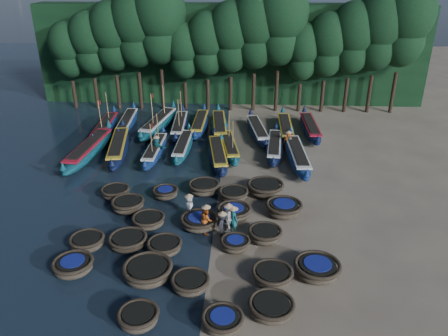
{
  "coord_description": "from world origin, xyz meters",
  "views": [
    {
      "loc": [
        1.65,
        -23.06,
        13.55
      ],
      "look_at": [
        0.3,
        3.1,
        1.3
      ],
      "focal_mm": 35.0,
      "sensor_mm": 36.0,
      "label": 1
    }
  ],
  "objects_px": {
    "long_boat_2": "(118,147)",
    "long_boat_5": "(218,154)",
    "coracle_23": "(234,195)",
    "coracle_18": "(234,212)",
    "long_boat_9": "(105,127)",
    "coracle_9": "(317,268)",
    "long_boat_11": "(159,123)",
    "long_boat_7": "(275,147)",
    "long_boat_14": "(220,126)",
    "long_boat_1": "(89,150)",
    "fisherman_0": "(189,206)",
    "long_boat_17": "(310,128)",
    "coracle_4": "(271,307)",
    "fisherman_2": "(206,218)",
    "coracle_20": "(116,192)",
    "coracle_10": "(87,242)",
    "long_boat_12": "(180,126)",
    "fisherman_6": "(288,141)",
    "fisherman_5": "(157,147)",
    "long_boat_3": "(155,150)",
    "fisherman_1": "(234,218)",
    "long_boat_16": "(285,129)",
    "coracle_15": "(128,205)",
    "long_boat_15": "(257,131)",
    "coracle_8": "(272,275)",
    "coracle_13": "(235,243)",
    "coracle_5": "(73,265)",
    "fisherman_4": "(228,218)",
    "coracle_3": "(223,321)",
    "long_boat_10": "(127,122)",
    "coracle_12": "(165,246)",
    "long_boat_4": "(183,146)",
    "coracle_6": "(148,271)",
    "long_boat_8": "(297,156)",
    "coracle_22": "(204,187)",
    "long_boat_13": "(200,124)",
    "coracle_7": "(190,283)",
    "coracle_17": "(199,221)",
    "coracle_21": "(165,193)",
    "coracle_24": "(265,188)",
    "coracle_16": "(149,220)",
    "coracle_2": "(139,317)",
    "long_boat_6": "(229,147)"
  },
  "relations": [
    {
      "from": "long_boat_3",
      "to": "coracle_7",
      "type": "bearing_deg",
      "value": -72.73
    },
    {
      "from": "long_boat_4",
      "to": "long_boat_14",
      "type": "bearing_deg",
      "value": 61.82
    },
    {
      "from": "long_boat_3",
      "to": "coracle_9",
      "type": "bearing_deg",
      "value": -52.5
    },
    {
      "from": "coracle_5",
      "to": "fisherman_4",
      "type": "height_order",
      "value": "fisherman_4"
    },
    {
      "from": "coracle_6",
      "to": "coracle_18",
      "type": "height_order",
      "value": "coracle_6"
    },
    {
      "from": "long_boat_2",
      "to": "long_boat_5",
      "type": "xyz_separation_m",
      "value": [
        7.88,
        -0.91,
        -0.06
      ]
    },
    {
      "from": "coracle_12",
      "to": "long_boat_12",
      "type": "relative_size",
      "value": 0.28
    },
    {
      "from": "coracle_24",
      "to": "fisherman_2",
      "type": "relative_size",
      "value": 1.34
    },
    {
      "from": "long_boat_7",
      "to": "fisherman_2",
      "type": "bearing_deg",
      "value": -106.09
    },
    {
      "from": "coracle_18",
      "to": "long_boat_4",
      "type": "distance_m",
      "value": 10.75
    },
    {
      "from": "long_boat_17",
      "to": "coracle_4",
      "type": "bearing_deg",
      "value": -102.89
    },
    {
      "from": "coracle_3",
      "to": "coracle_21",
      "type": "height_order",
      "value": "coracle_3"
    },
    {
      "from": "long_boat_4",
      "to": "long_boat_16",
      "type": "xyz_separation_m",
      "value": [
        8.38,
        4.33,
        0.06
      ]
    },
    {
      "from": "coracle_10",
      "to": "long_boat_12",
      "type": "xyz_separation_m",
      "value": [
        2.3,
        17.88,
        0.13
      ]
    },
    {
      "from": "coracle_9",
      "to": "long_boat_11",
      "type": "bearing_deg",
      "value": 119.7
    },
    {
      "from": "coracle_2",
      "to": "coracle_5",
      "type": "relative_size",
      "value": 0.86
    },
    {
      "from": "coracle_24",
      "to": "long_boat_6",
      "type": "xyz_separation_m",
      "value": [
        -2.6,
        6.84,
        0.02
      ]
    },
    {
      "from": "long_boat_5",
      "to": "fisherman_1",
      "type": "bearing_deg",
      "value": -89.53
    },
    {
      "from": "coracle_7",
      "to": "coracle_17",
      "type": "xyz_separation_m",
      "value": [
        -0.13,
        5.23,
        0.01
      ]
    },
    {
      "from": "long_boat_11",
      "to": "long_boat_15",
      "type": "height_order",
      "value": "long_boat_11"
    },
    {
      "from": "coracle_6",
      "to": "long_boat_8",
      "type": "xyz_separation_m",
      "value": [
        8.38,
        13.87,
        0.1
      ]
    },
    {
      "from": "long_boat_8",
      "to": "coracle_16",
      "type": "bearing_deg",
      "value": -137.89
    },
    {
      "from": "long_boat_9",
      "to": "fisherman_1",
      "type": "height_order",
      "value": "long_boat_9"
    },
    {
      "from": "long_boat_1",
      "to": "fisherman_0",
      "type": "xyz_separation_m",
      "value": [
        8.83,
        -8.59,
        0.22
      ]
    },
    {
      "from": "coracle_3",
      "to": "coracle_8",
      "type": "xyz_separation_m",
      "value": [
        2.16,
        2.95,
        0.02
      ]
    },
    {
      "from": "long_boat_7",
      "to": "fisherman_6",
      "type": "height_order",
      "value": "fisherman_6"
    },
    {
      "from": "long_boat_3",
      "to": "long_boat_12",
      "type": "bearing_deg",
      "value": 79.12
    },
    {
      "from": "coracle_9",
      "to": "coracle_15",
      "type": "bearing_deg",
      "value": 152.24
    },
    {
      "from": "fisherman_0",
      "to": "fisherman_5",
      "type": "xyz_separation_m",
      "value": [
        -3.58,
        8.79,
        0.04
      ]
    },
    {
      "from": "coracle_4",
      "to": "fisherman_6",
      "type": "height_order",
      "value": "fisherman_6"
    },
    {
      "from": "coracle_4",
      "to": "long_boat_14",
      "type": "bearing_deg",
      "value": 99.07
    },
    {
      "from": "long_boat_2",
      "to": "fisherman_6",
      "type": "height_order",
      "value": "fisherman_6"
    },
    {
      "from": "long_boat_7",
      "to": "long_boat_14",
      "type": "height_order",
      "value": "long_boat_14"
    },
    {
      "from": "long_boat_12",
      "to": "long_boat_17",
      "type": "relative_size",
      "value": 0.98
    },
    {
      "from": "fisherman_2",
      "to": "coracle_20",
      "type": "bearing_deg",
      "value": 45.21
    },
    {
      "from": "coracle_4",
      "to": "coracle_13",
      "type": "height_order",
      "value": "coracle_4"
    },
    {
      "from": "coracle_8",
      "to": "coracle_23",
      "type": "bearing_deg",
      "value": 104.86
    },
    {
      "from": "long_boat_14",
      "to": "long_boat_2",
      "type": "bearing_deg",
      "value": -150.08
    },
    {
      "from": "coracle_7",
      "to": "coracle_22",
      "type": "relative_size",
      "value": 1.02
    },
    {
      "from": "coracle_3",
      "to": "coracle_17",
      "type": "relative_size",
      "value": 0.82
    },
    {
      "from": "coracle_9",
      "to": "coracle_21",
      "type": "bearing_deg",
      "value": 139.63
    },
    {
      "from": "coracle_4",
      "to": "long_boat_13",
      "type": "distance_m",
      "value": 23.45
    },
    {
      "from": "coracle_3",
      "to": "long_boat_2",
      "type": "distance_m",
      "value": 19.93
    },
    {
      "from": "coracle_18",
      "to": "coracle_22",
      "type": "distance_m",
      "value": 3.61
    },
    {
      "from": "long_boat_10",
      "to": "coracle_12",
      "type": "bearing_deg",
      "value": -74.47
    },
    {
      "from": "fisherman_5",
      "to": "long_boat_5",
      "type": "bearing_deg",
      "value": -153.63
    },
    {
      "from": "coracle_18",
      "to": "long_boat_9",
      "type": "xyz_separation_m",
      "value": [
        -11.79,
        13.78,
        0.11
      ]
    },
    {
      "from": "coracle_9",
      "to": "long_boat_5",
      "type": "xyz_separation_m",
      "value": [
        -5.58,
        13.26,
        0.09
      ]
    },
    {
      "from": "long_boat_16",
      "to": "fisherman_5",
      "type": "xyz_separation_m",
      "value": [
        -10.23,
        -5.5,
        0.33
      ]
    },
    {
      "from": "coracle_23",
      "to": "long_boat_2",
      "type": "xyz_separation_m",
      "value": [
        -9.25,
        7.03,
        0.15
      ]
    }
  ]
}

